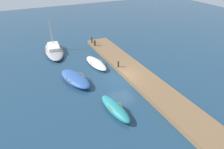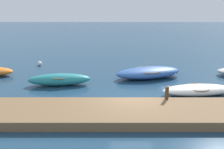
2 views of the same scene
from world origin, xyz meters
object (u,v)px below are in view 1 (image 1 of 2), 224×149
motorboat_blue (75,79)px  mooring_post_west (118,64)px  sailboat_grey (54,50)px  mooring_post_mid_east (92,40)px  rowboat_white (96,63)px  rowboat_teal (115,108)px  mooring_post_mid_west (95,43)px

motorboat_blue → mooring_post_west: 5.31m
mooring_post_west → sailboat_grey: bearing=33.0°
mooring_post_mid_east → mooring_post_west: bearing=180.0°
mooring_post_west → mooring_post_mid_east: size_ratio=0.76×
rowboat_white → rowboat_teal: rowboat_teal is taller
motorboat_blue → mooring_post_west: (0.33, -5.28, 0.42)m
rowboat_white → mooring_post_mid_west: size_ratio=5.80×
mooring_post_mid_east → mooring_post_mid_west: bearing=180.0°
motorboat_blue → mooring_post_mid_east: (8.98, -5.28, 0.54)m
rowboat_teal → mooring_post_mid_west: bearing=-20.0°
sailboat_grey → mooring_post_mid_west: (-1.18, -5.63, 0.47)m
sailboat_grey → mooring_post_mid_east: bearing=-84.3°
sailboat_grey → mooring_post_mid_west: size_ratio=9.53×
rowboat_teal → mooring_post_west: size_ratio=5.94×
rowboat_teal → mooring_post_west: mooring_post_west is taller
motorboat_blue → rowboat_white: bearing=-66.6°
mooring_post_west → mooring_post_mid_east: bearing=0.0°
sailboat_grey → motorboat_blue: 8.99m
rowboat_white → mooring_post_west: bearing=-146.6°
rowboat_white → motorboat_blue: 4.30m
mooring_post_west → rowboat_white: bearing=39.3°
motorboat_blue → sailboat_grey: bearing=-11.9°
rowboat_teal → mooring_post_mid_west: size_ratio=5.46×
sailboat_grey → rowboat_teal: (-15.24, -1.97, 0.01)m
rowboat_white → rowboat_teal: 9.05m
motorboat_blue → mooring_post_mid_west: 9.44m
rowboat_teal → mooring_post_mid_east: size_ratio=4.52×
rowboat_teal → mooring_post_mid_east: mooring_post_mid_east is taller
motorboat_blue → mooring_post_mid_east: 10.43m
sailboat_grey → mooring_post_mid_west: bearing=-96.1°
rowboat_white → mooring_post_west: (-2.29, -1.87, 0.51)m
rowboat_teal → mooring_post_west: (6.58, -3.66, 0.43)m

